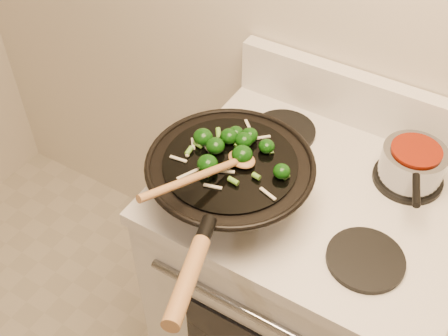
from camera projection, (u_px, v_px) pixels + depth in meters
The scene contains 5 objects.
stove at pixel (303, 287), 1.76m from camera, with size 0.78×0.67×1.08m.
wok at pixel (230, 179), 1.35m from camera, with size 0.41×0.66×0.19m.
stirfry at pixel (234, 147), 1.33m from camera, with size 0.28×0.27×0.04m.
wooden_spoon at pixel (215, 170), 1.25m from camera, with size 0.13×0.32×0.10m.
saucepan at pixel (412, 164), 1.42m from camera, with size 0.16×0.26×0.10m.
Camera 1 is at (0.14, 0.21, 1.98)m, focal length 45.00 mm.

